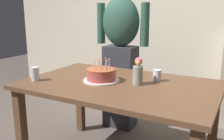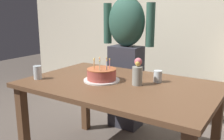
{
  "view_description": "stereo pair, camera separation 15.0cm",
  "coord_description": "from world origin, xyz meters",
  "px_view_note": "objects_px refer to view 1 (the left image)",
  "views": [
    {
      "loc": [
        0.87,
        -1.72,
        1.3
      ],
      "look_at": [
        -0.06,
        -0.01,
        0.84
      ],
      "focal_mm": 40.77,
      "sensor_mm": 36.0,
      "label": 1
    },
    {
      "loc": [
        1.0,
        -1.64,
        1.3
      ],
      "look_at": [
        -0.06,
        -0.01,
        0.84
      ],
      "focal_mm": 40.77,
      "sensor_mm": 36.0,
      "label": 2
    }
  ],
  "objects_px": {
    "person_man_bearded": "(121,50)",
    "water_glass_near": "(157,75)",
    "birthday_cake": "(101,75)",
    "water_glass_far": "(35,74)",
    "flower_vase": "(138,72)"
  },
  "relations": [
    {
      "from": "flower_vase",
      "to": "person_man_bearded",
      "type": "height_order",
      "value": "person_man_bearded"
    },
    {
      "from": "flower_vase",
      "to": "person_man_bearded",
      "type": "xyz_separation_m",
      "value": [
        -0.49,
        0.68,
        0.04
      ]
    },
    {
      "from": "water_glass_far",
      "to": "person_man_bearded",
      "type": "xyz_separation_m",
      "value": [
        0.28,
        0.98,
        0.08
      ]
    },
    {
      "from": "water_glass_near",
      "to": "water_glass_far",
      "type": "height_order",
      "value": "water_glass_far"
    },
    {
      "from": "water_glass_near",
      "to": "flower_vase",
      "type": "height_order",
      "value": "flower_vase"
    },
    {
      "from": "birthday_cake",
      "to": "water_glass_near",
      "type": "relative_size",
      "value": 3.11
    },
    {
      "from": "water_glass_near",
      "to": "flower_vase",
      "type": "xyz_separation_m",
      "value": [
        -0.1,
        -0.16,
        0.05
      ]
    },
    {
      "from": "water_glass_near",
      "to": "flower_vase",
      "type": "relative_size",
      "value": 0.45
    },
    {
      "from": "water_glass_near",
      "to": "person_man_bearded",
      "type": "bearing_deg",
      "value": 138.25
    },
    {
      "from": "birthday_cake",
      "to": "person_man_bearded",
      "type": "bearing_deg",
      "value": 104.88
    },
    {
      "from": "birthday_cake",
      "to": "water_glass_far",
      "type": "distance_m",
      "value": 0.54
    },
    {
      "from": "flower_vase",
      "to": "person_man_bearded",
      "type": "relative_size",
      "value": 0.13
    },
    {
      "from": "water_glass_far",
      "to": "water_glass_near",
      "type": "bearing_deg",
      "value": 27.38
    },
    {
      "from": "birthday_cake",
      "to": "water_glass_far",
      "type": "height_order",
      "value": "birthday_cake"
    },
    {
      "from": "person_man_bearded",
      "to": "water_glass_near",
      "type": "bearing_deg",
      "value": 138.25
    }
  ]
}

